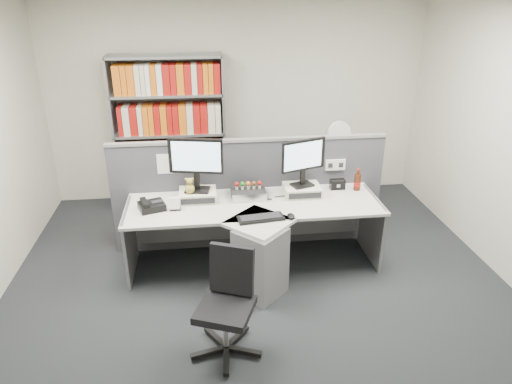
{
  "coord_description": "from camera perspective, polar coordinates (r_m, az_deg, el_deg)",
  "views": [
    {
      "loc": [
        -0.49,
        -3.45,
        2.75
      ],
      "look_at": [
        0.0,
        0.65,
        0.92
      ],
      "focal_mm": 32.6,
      "sensor_mm": 36.0,
      "label": 1
    }
  ],
  "objects": [
    {
      "name": "partition",
      "position": [
        5.17,
        -0.75,
        -0.08
      ],
      "size": [
        3.0,
        0.08,
        1.27
      ],
      "color": "#42434B",
      "rests_on": "ground"
    },
    {
      "name": "room_shell",
      "position": [
        3.61,
        1.25,
        8.52
      ],
      "size": [
        5.04,
        5.54,
        2.72
      ],
      "color": "beige",
      "rests_on": "ground"
    },
    {
      "name": "monitor_left",
      "position": [
        4.7,
        -7.38,
        3.88
      ],
      "size": [
        0.55,
        0.22,
        0.56
      ],
      "color": "black",
      "rests_on": "monitor_riser_left"
    },
    {
      "name": "desktop_pc",
      "position": [
        4.88,
        -0.98,
        -0.04
      ],
      "size": [
        0.35,
        0.32,
        0.09
      ],
      "color": "black",
      "rests_on": "desk"
    },
    {
      "name": "figurines",
      "position": [
        4.83,
        -0.97,
        0.95
      ],
      "size": [
        0.29,
        0.05,
        0.09
      ],
      "color": "beige",
      "rests_on": "desktop_pc"
    },
    {
      "name": "desk",
      "position": [
        4.67,
        0.08,
        -5.48
      ],
      "size": [
        2.6,
        1.2,
        0.72
      ],
      "color": "beige",
      "rests_on": "ground"
    },
    {
      "name": "speaker",
      "position": [
        5.14,
        9.95,
        0.94
      ],
      "size": [
        0.16,
        0.09,
        0.11
      ],
      "primitive_type": "cube",
      "color": "black",
      "rests_on": "desk"
    },
    {
      "name": "monitor_right",
      "position": [
        4.82,
        5.83,
        4.07
      ],
      "size": [
        0.48,
        0.22,
        0.51
      ],
      "color": "black",
      "rests_on": "monitor_riser_right"
    },
    {
      "name": "monitor_riser_right",
      "position": [
        4.95,
        5.67,
        0.23
      ],
      "size": [
        0.38,
        0.31,
        0.1
      ],
      "color": "beige",
      "rests_on": "desk"
    },
    {
      "name": "keyboard",
      "position": [
        4.42,
        0.58,
        -3.21
      ],
      "size": [
        0.46,
        0.22,
        0.03
      ],
      "color": "black",
      "rests_on": "desk"
    },
    {
      "name": "desk_phone",
      "position": [
        4.72,
        -12.74,
        -1.65
      ],
      "size": [
        0.3,
        0.29,
        0.1
      ],
      "color": "black",
      "rests_on": "desk"
    },
    {
      "name": "filing_cabinet",
      "position": [
        6.18,
        9.59,
        0.72
      ],
      "size": [
        0.45,
        0.61,
        0.7
      ],
      "color": "gray",
      "rests_on": "ground"
    },
    {
      "name": "desk_calendar",
      "position": [
        4.66,
        -9.92,
        -1.55
      ],
      "size": [
        0.11,
        0.08,
        0.13
      ],
      "color": "black",
      "rests_on": "desk"
    },
    {
      "name": "monitor_riser_left",
      "position": [
        4.85,
        -7.15,
        -0.39
      ],
      "size": [
        0.38,
        0.31,
        0.1
      ],
      "color": "beige",
      "rests_on": "desk"
    },
    {
      "name": "mouse",
      "position": [
        4.45,
        4.31,
        -2.97
      ],
      "size": [
        0.07,
        0.11,
        0.04
      ],
      "primitive_type": "ellipsoid",
      "color": "black",
      "rests_on": "desk"
    },
    {
      "name": "desk_fan",
      "position": [
        5.95,
        10.04,
        6.75
      ],
      "size": [
        0.31,
        0.19,
        0.53
      ],
      "color": "white",
      "rests_on": "filing_cabinet"
    },
    {
      "name": "shelving_unit",
      "position": [
        6.16,
        -10.43,
        6.79
      ],
      "size": [
        1.41,
        0.4,
        2.0
      ],
      "color": "gray",
      "rests_on": "ground"
    },
    {
      "name": "office_chair",
      "position": [
        3.8,
        -3.49,
        -13.07
      ],
      "size": [
        0.58,
        0.59,
        0.87
      ],
      "color": "silver",
      "rests_on": "ground"
    },
    {
      "name": "cola_bottle",
      "position": [
        5.14,
        12.33,
        1.19
      ],
      "size": [
        0.07,
        0.07,
        0.24
      ],
      "color": "#3F190A",
      "rests_on": "desk"
    },
    {
      "name": "ground",
      "position": [
        4.44,
        1.04,
        -14.39
      ],
      "size": [
        5.5,
        5.5,
        0.0
      ],
      "primitive_type": "plane",
      "color": "#25272B",
      "rests_on": "ground"
    },
    {
      "name": "plush_toy",
      "position": [
        4.75,
        -8.13,
        0.65
      ],
      "size": [
        0.1,
        0.1,
        0.17
      ],
      "color": "#A48C36",
      "rests_on": "monitor_riser_left"
    }
  ]
}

